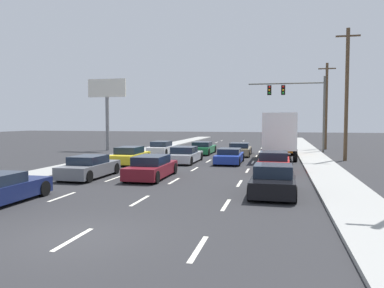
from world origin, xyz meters
TOP-DOWN VIEW (x-y plane):
  - ground_plane at (0.00, 25.00)m, footprint 140.00×140.00m
  - sidewalk_right at (8.11, 20.00)m, footprint 2.33×80.00m
  - sidewalk_left at (-8.11, 20.00)m, footprint 2.33×80.00m
  - lane_markings at (-0.00, 22.28)m, footprint 6.94×57.00m
  - car_white at (-5.32, 24.80)m, footprint 1.90×4.66m
  - car_yellow at (-5.32, 16.84)m, footprint 1.92×4.48m
  - car_gray at (-4.88, 9.92)m, footprint 1.86×4.46m
  - car_green at (-1.67, 25.88)m, footprint 1.89×4.70m
  - car_silver at (-1.59, 18.45)m, footprint 1.97×4.69m
  - car_maroon at (-1.48, 10.53)m, footprint 1.92×4.73m
  - car_tan at (1.88, 24.85)m, footprint 2.06×4.20m
  - car_blue at (1.77, 18.61)m, footprint 1.90×4.32m
  - box_truck at (5.33, 22.91)m, footprint 2.70×8.32m
  - car_red at (5.01, 14.50)m, footprint 1.99×4.17m
  - car_black at (5.08, 7.20)m, footprint 1.94×4.11m
  - traffic_signal_mast at (6.62, 30.32)m, footprint 7.48×0.69m
  - utility_pole_mid at (10.38, 22.49)m, footprint 1.80×0.28m
  - utility_pole_far at (10.24, 34.33)m, footprint 1.80×0.28m
  - roadside_billboard at (-12.27, 27.90)m, footprint 4.18×0.36m

SIDE VIEW (x-z plane):
  - ground_plane at x=0.00m, z-range 0.00..0.00m
  - lane_markings at x=0.00m, z-range 0.00..0.01m
  - sidewalk_right at x=8.11m, z-range 0.00..0.14m
  - sidewalk_left at x=-8.11m, z-range 0.00..0.14m
  - car_blue at x=1.77m, z-range -0.04..1.07m
  - car_tan at x=1.88m, z-range -0.05..1.10m
  - car_green at x=-1.67m, z-range -0.05..1.11m
  - car_silver at x=-1.59m, z-range -0.06..1.14m
  - car_gray at x=-4.88m, z-range -0.05..1.17m
  - car_white at x=-5.32m, z-range -0.04..1.18m
  - car_yellow at x=-5.32m, z-range -0.05..1.19m
  - car_maroon at x=-1.48m, z-range -0.04..1.19m
  - car_black at x=5.08m, z-range -0.06..1.22m
  - car_red at x=5.01m, z-range -0.05..1.22m
  - box_truck at x=5.33m, z-range 0.25..3.96m
  - utility_pole_far at x=10.24m, z-range 0.14..9.43m
  - utility_pole_mid at x=10.38m, z-range 0.14..10.38m
  - roadside_billboard at x=-12.27m, z-range 1.62..9.08m
  - traffic_signal_mast at x=6.62m, z-range 1.75..9.23m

